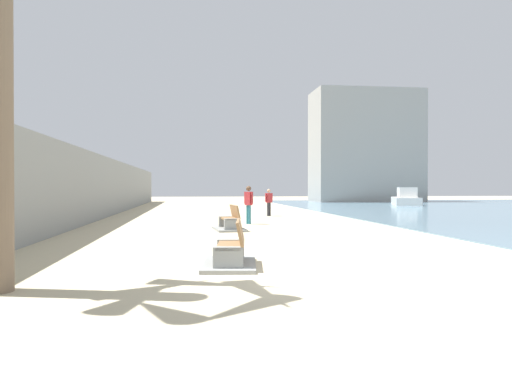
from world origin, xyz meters
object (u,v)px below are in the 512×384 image
at_px(bench_near, 231,255).
at_px(boat_distant, 406,199).
at_px(bench_far, 230,224).
at_px(person_standing, 249,202).
at_px(person_walking, 269,200).

bearing_deg(bench_near, boat_distant, 60.47).
distance_m(bench_far, boat_distant, 29.49).
xyz_separation_m(bench_near, person_standing, (1.73, 11.92, 0.78)).
bearing_deg(bench_near, bench_far, 85.87).
bearing_deg(boat_distant, bench_near, -119.53).
relative_size(bench_near, boat_distant, 0.38).
distance_m(bench_near, bench_far, 8.93).
bearing_deg(bench_far, bench_near, -94.13).
height_order(person_walking, boat_distant, boat_distant).
relative_size(bench_far, boat_distant, 0.37).
distance_m(person_standing, boat_distant, 26.45).
relative_size(person_standing, boat_distant, 0.29).
bearing_deg(boat_distant, person_walking, -135.73).
bearing_deg(person_standing, bench_far, -109.79).
xyz_separation_m(person_standing, boat_distant, (16.66, 20.55, -0.39)).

